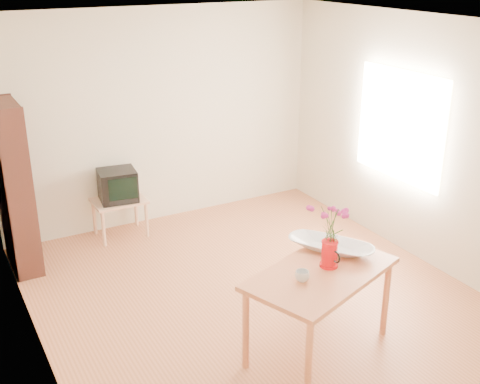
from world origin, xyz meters
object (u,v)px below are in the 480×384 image
television (117,185)px  mug (302,276)px  pitcher (329,255)px  table (321,281)px  bowl (332,226)px

television → mug: bearing=-72.9°
pitcher → television: 3.05m
table → pitcher: 0.23m
bowl → television: (-1.03, 2.70, -0.33)m
bowl → table: bearing=-137.6°
pitcher → bowl: bowl is taller
table → pitcher: (0.10, 0.04, 0.20)m
pitcher → television: bearing=103.1°
pitcher → bowl: (0.19, 0.23, 0.12)m
pitcher → mug: 0.35m
television → table: bearing=-68.6°
table → bowl: 0.51m
pitcher → bowl: size_ratio=0.48×
table → bowl: (0.29, 0.27, 0.32)m
mug → television: 3.07m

